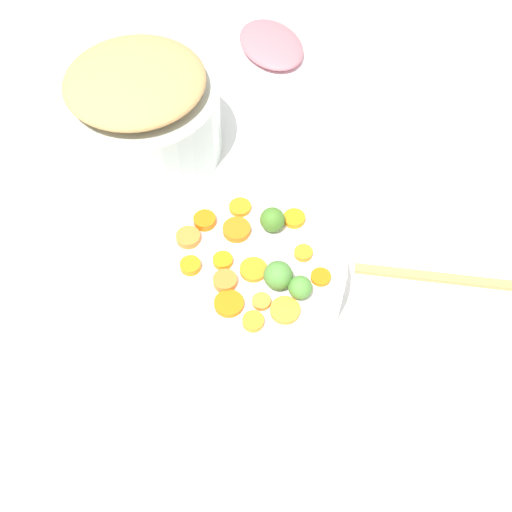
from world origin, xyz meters
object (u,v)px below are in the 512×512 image
wooden_spoon (512,285)px  ham_plate (271,44)px  serving_bowl_carrots (256,276)px  metal_pot (143,121)px

wooden_spoon → ham_plate: size_ratio=1.21×
serving_bowl_carrots → wooden_spoon: serving_bowl_carrots is taller
serving_bowl_carrots → ham_plate: (-0.29, 0.47, -0.03)m
serving_bowl_carrots → wooden_spoon: bearing=35.2°
wooden_spoon → ham_plate: same height
wooden_spoon → metal_pot: bearing=-172.5°
serving_bowl_carrots → wooden_spoon: size_ratio=0.81×
ham_plate → wooden_spoon: bearing=-23.9°
serving_bowl_carrots → metal_pot: metal_pot is taller
serving_bowl_carrots → metal_pot: size_ratio=0.97×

